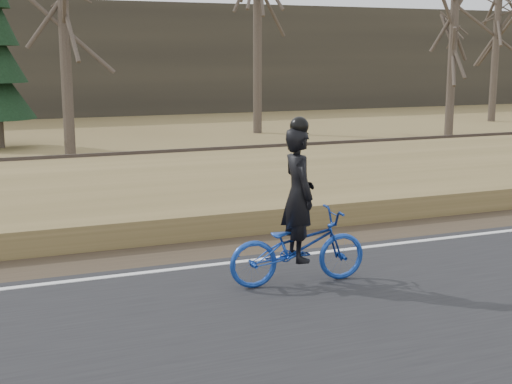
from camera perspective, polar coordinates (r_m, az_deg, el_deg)
name	(u,v)px	position (r m, az deg, el deg)	size (l,w,h in m)	color
ground	(301,262)	(11.47, 3.64, -5.64)	(120.00, 120.00, 0.00)	olive
road	(386,312)	(9.38, 10.34, -9.44)	(120.00, 6.00, 0.06)	black
edge_line	(296,255)	(11.62, 3.21, -5.07)	(120.00, 0.12, 0.01)	silver
shoulder	(272,243)	(12.51, 1.26, -4.10)	(120.00, 1.60, 0.04)	#473A2B
embankment	(216,200)	(15.19, -3.21, -0.63)	(120.00, 5.00, 0.44)	olive
ballast	(169,173)	(18.77, -6.96, 1.55)	(120.00, 3.00, 0.45)	slate
railroad	(169,161)	(18.72, -6.98, 2.47)	(120.00, 2.40, 0.29)	black
treeline_backdrop	(60,59)	(40.18, -15.43, 10.21)	(120.00, 4.00, 6.00)	#383328
cyclist	(298,232)	(10.07, 3.38, -3.20)	(2.06, 0.85, 2.38)	#173CA0
bare_tree_near_left	(64,34)	(23.75, -15.08, 12.10)	(0.36, 0.36, 7.78)	brown
bare_tree_center	(258,14)	(30.01, 0.12, 14.02)	(0.36, 0.36, 9.73)	brown
bare_tree_right	(452,57)	(30.21, 15.43, 10.39)	(0.36, 0.36, 6.33)	brown
bare_tree_far_right	(497,35)	(37.16, 18.69, 11.84)	(0.36, 0.36, 8.38)	brown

